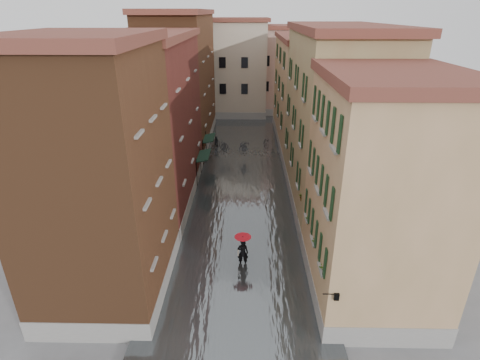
{
  "coord_description": "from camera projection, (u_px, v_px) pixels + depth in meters",
  "views": [
    {
      "loc": [
        0.42,
        -18.8,
        14.28
      ],
      "look_at": [
        -0.08,
        6.17,
        3.0
      ],
      "focal_mm": 28.0,
      "sensor_mm": 36.0,
      "label": 1
    }
  ],
  "objects": [
    {
      "name": "building_end_pink",
      "position": [
        284.0,
        71.0,
        56.89
      ],
      "size": [
        10.0,
        9.0,
        12.0
      ],
      "primitive_type": "cube",
      "color": "tan",
      "rests_on": "ground"
    },
    {
      "name": "building_left_mid",
      "position": [
        151.0,
        126.0,
        28.77
      ],
      "size": [
        6.0,
        14.0,
        12.5
      ],
      "primitive_type": "cube",
      "color": "#5B221C",
      "rests_on": "ground"
    },
    {
      "name": "building_left_near",
      "position": [
        98.0,
        182.0,
        18.65
      ],
      "size": [
        6.0,
        8.0,
        13.0
      ],
      "primitive_type": "cube",
      "color": "brown",
      "rests_on": "ground"
    },
    {
      "name": "building_end_cream",
      "position": [
        224.0,
        69.0,
        55.02
      ],
      "size": [
        12.0,
        9.0,
        13.0
      ],
      "primitive_type": "cube",
      "color": "#B7A991",
      "rests_on": "ground"
    },
    {
      "name": "building_right_near",
      "position": [
        378.0,
        198.0,
        18.7
      ],
      "size": [
        6.0,
        8.0,
        11.5
      ],
      "primitive_type": "cube",
      "color": "#9F7D52",
      "rests_on": "ground"
    },
    {
      "name": "wall_lantern",
      "position": [
        336.0,
        296.0,
        16.24
      ],
      "size": [
        0.71,
        0.22,
        0.35
      ],
      "color": "black",
      "rests_on": "ground"
    },
    {
      "name": "floodwater",
      "position": [
        242.0,
        178.0,
        34.82
      ],
      "size": [
        10.0,
        60.0,
        0.2
      ],
      "primitive_type": "cube",
      "color": "#494E51",
      "rests_on": "ground"
    },
    {
      "name": "awning_near",
      "position": [
        203.0,
        156.0,
        33.41
      ],
      "size": [
        1.09,
        3.03,
        2.8
      ],
      "color": "black",
      "rests_on": "ground"
    },
    {
      "name": "window_planters",
      "position": [
        313.0,
        224.0,
        20.74
      ],
      "size": [
        0.59,
        8.38,
        0.84
      ],
      "color": "#9E5633",
      "rests_on": "ground"
    },
    {
      "name": "awning_far",
      "position": [
        209.0,
        139.0,
        37.99
      ],
      "size": [
        1.09,
        2.91,
        2.8
      ],
      "color": "black",
      "rests_on": "ground"
    },
    {
      "name": "pedestrian_far",
      "position": [
        217.0,
        143.0,
        42.18
      ],
      "size": [
        0.88,
        0.79,
        1.5
      ],
      "primitive_type": "imported",
      "rotation": [
        0.0,
        0.0,
        0.37
      ],
      "color": "black",
      "rests_on": "ground"
    },
    {
      "name": "building_left_far",
      "position": [
        182.0,
        82.0,
        42.13
      ],
      "size": [
        6.0,
        16.0,
        14.0
      ],
      "primitive_type": "cube",
      "color": "brown",
      "rests_on": "ground"
    },
    {
      "name": "ground",
      "position": [
        239.0,
        266.0,
        23.02
      ],
      "size": [
        120.0,
        120.0,
        0.0
      ],
      "primitive_type": "plane",
      "color": "slate",
      "rests_on": "ground"
    },
    {
      "name": "building_right_far",
      "position": [
        305.0,
        94.0,
        42.39
      ],
      "size": [
        6.0,
        16.0,
        11.5
      ],
      "primitive_type": "cube",
      "color": "#9F7D52",
      "rests_on": "ground"
    },
    {
      "name": "pedestrian_main",
      "position": [
        243.0,
        248.0,
        22.53
      ],
      "size": [
        1.03,
        1.03,
        2.06
      ],
      "color": "black",
      "rests_on": "ground"
    },
    {
      "name": "building_right_mid",
      "position": [
        334.0,
        124.0,
        28.42
      ],
      "size": [
        6.0,
        14.0,
        13.0
      ],
      "primitive_type": "cube",
      "color": "#968A5B",
      "rests_on": "ground"
    }
  ]
}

